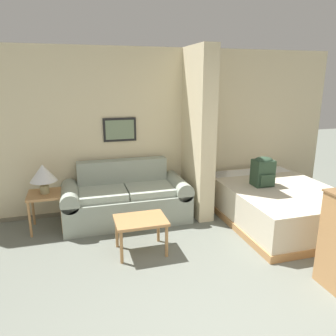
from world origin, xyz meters
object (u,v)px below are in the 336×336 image
(couch, at_px, (126,199))
(bed, at_px, (276,203))
(table_lamp, at_px, (43,174))
(backpack, at_px, (263,171))
(coffee_table, at_px, (141,223))

(couch, height_order, bed, couch)
(table_lamp, relative_size, backpack, 0.95)
(couch, distance_m, coffee_table, 1.05)
(coffee_table, xyz_separation_m, table_lamp, (-1.17, 1.02, 0.45))
(bed, bearing_deg, coffee_table, -170.66)
(table_lamp, bearing_deg, bed, -11.14)
(bed, bearing_deg, couch, 162.75)
(couch, relative_size, table_lamp, 4.51)
(table_lamp, distance_m, backpack, 3.20)
(bed, height_order, backpack, backpack)
(table_lamp, xyz_separation_m, backpack, (3.14, -0.57, -0.05))
(coffee_table, xyz_separation_m, backpack, (1.97, 0.45, 0.40))
(coffee_table, bearing_deg, bed, 9.34)
(couch, relative_size, backpack, 4.30)
(table_lamp, bearing_deg, couch, 1.13)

